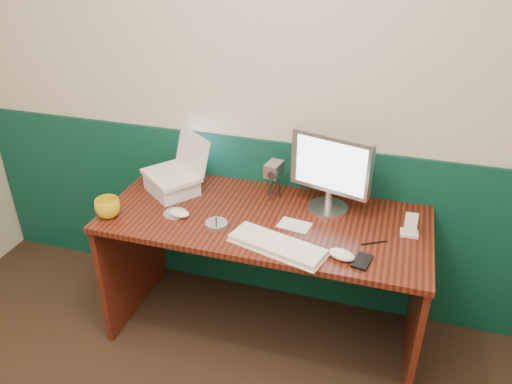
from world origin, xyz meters
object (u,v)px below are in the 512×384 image
(monitor, at_px, (331,174))
(mug, at_px, (108,208))
(desk, at_px, (264,277))
(keyboard, at_px, (277,246))
(laptop, at_px, (169,156))
(camcorder, at_px, (274,179))

(monitor, height_order, mug, monitor)
(desk, bearing_deg, keyboard, -62.35)
(desk, bearing_deg, laptop, 169.38)
(keyboard, relative_size, mug, 3.55)
(camcorder, bearing_deg, monitor, 3.05)
(keyboard, bearing_deg, monitor, 84.04)
(monitor, distance_m, mug, 1.10)
(desk, relative_size, monitor, 3.93)
(desk, xyz_separation_m, mug, (-0.74, -0.22, 0.42))
(monitor, bearing_deg, camcorder, -171.39)
(desk, distance_m, keyboard, 0.47)
(mug, bearing_deg, desk, 16.44)
(keyboard, distance_m, mug, 0.87)
(laptop, xyz_separation_m, monitor, (0.83, 0.06, -0.01))
(monitor, bearing_deg, laptop, -160.16)
(laptop, distance_m, monitor, 0.84)
(laptop, relative_size, camcorder, 1.31)
(monitor, xyz_separation_m, mug, (-1.03, -0.38, -0.16))
(desk, distance_m, laptop, 0.81)
(monitor, height_order, camcorder, monitor)
(laptop, bearing_deg, mug, -83.36)
(monitor, bearing_deg, keyboard, -95.96)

